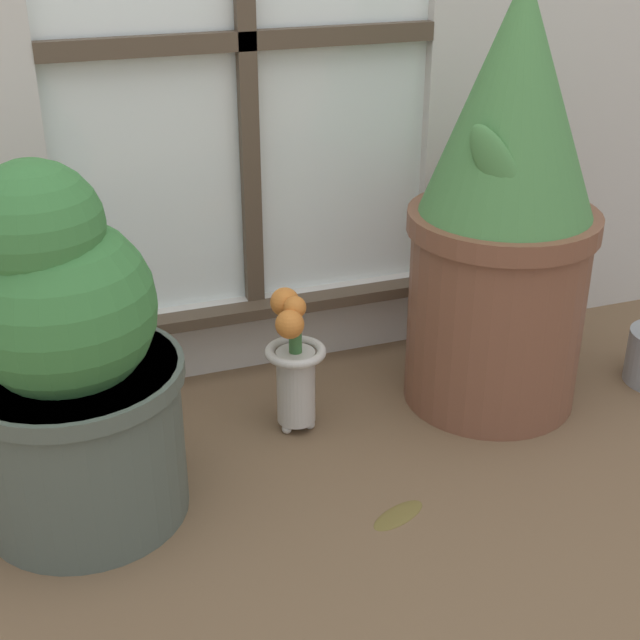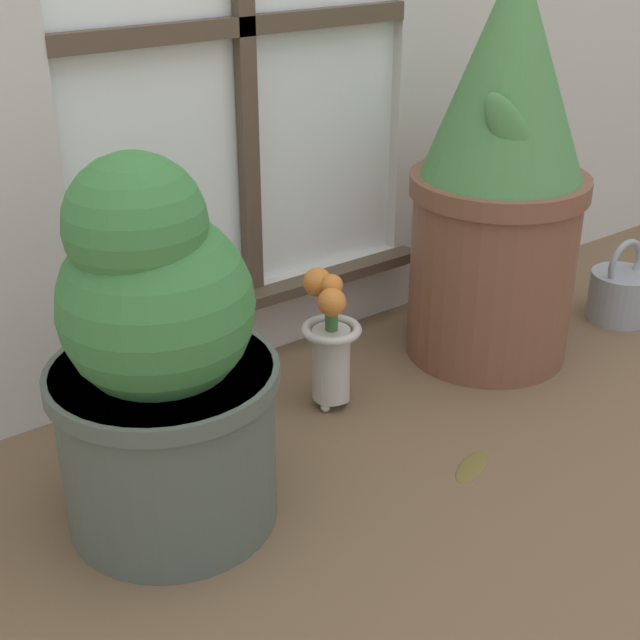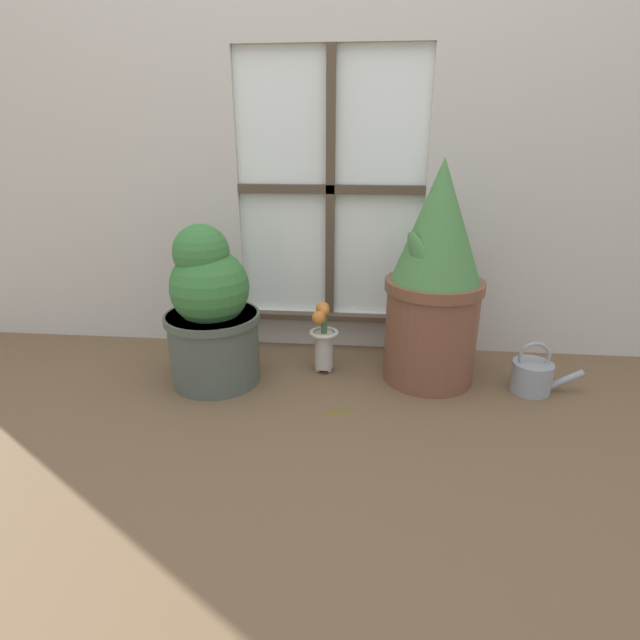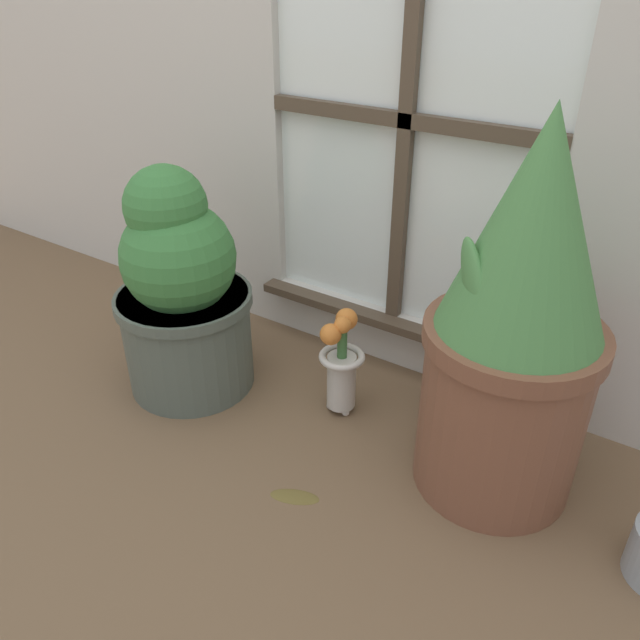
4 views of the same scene
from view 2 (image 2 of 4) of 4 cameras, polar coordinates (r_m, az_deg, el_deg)
name	(u,v)px [view 2 (image 2 of 4)]	position (r m, az deg, el deg)	size (l,w,h in m)	color
ground_plane	(433,477)	(1.58, 7.24, -9.91)	(10.00, 10.00, 0.00)	brown
potted_plant_left	(160,367)	(1.35, -10.18, -2.96)	(0.35, 0.35, 0.61)	#4C564C
potted_plant_right	(500,174)	(1.84, 11.47, 9.14)	(0.36, 0.36, 0.83)	brown
flower_vase	(330,339)	(1.69, 0.62, -1.21)	(0.12, 0.12, 0.28)	#BCB7AD
watering_can	(621,293)	(2.20, 18.73, 1.64)	(0.26, 0.14, 0.20)	gray
fallen_leaf	(472,465)	(1.61, 9.71, -9.13)	(0.12, 0.08, 0.01)	brown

